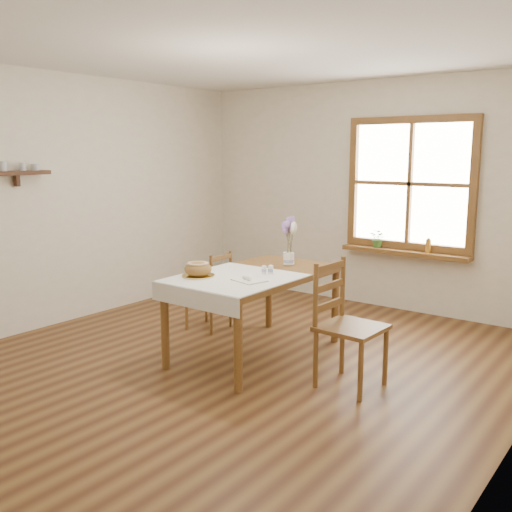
{
  "coord_description": "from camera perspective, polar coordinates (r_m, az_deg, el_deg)",
  "views": [
    {
      "loc": [
        2.95,
        -3.61,
        1.8
      ],
      "look_at": [
        0.0,
        0.3,
        0.9
      ],
      "focal_mm": 40.0,
      "sensor_mm": 36.0,
      "label": 1
    }
  ],
  "objects": [
    {
      "name": "chair_left",
      "position": [
        5.86,
        -4.79,
        -3.43
      ],
      "size": [
        0.41,
        0.39,
        0.8
      ],
      "primitive_type": null,
      "rotation": [
        0.0,
        0.0,
        -1.52
      ],
      "color": "brown",
      "rests_on": "ground"
    },
    {
      "name": "dining_table",
      "position": [
        5.03,
        -0.0,
        -2.63
      ],
      "size": [
        0.9,
        1.6,
        0.75
      ],
      "color": "brown",
      "rests_on": "ground"
    },
    {
      "name": "room_walls",
      "position": [
        4.67,
        -2.25,
        9.26
      ],
      "size": [
        4.6,
        5.1,
        2.65
      ],
      "color": "silver",
      "rests_on": "ground"
    },
    {
      "name": "salt_shaker",
      "position": [
        4.9,
        0.8,
        -1.37
      ],
      "size": [
        0.05,
        0.05,
        0.08
      ],
      "primitive_type": "cylinder",
      "rotation": [
        0.0,
        0.0,
        -0.28
      ],
      "color": "white",
      "rests_on": "table_linen"
    },
    {
      "name": "table_linen",
      "position": [
        4.78,
        -2.2,
        -2.24
      ],
      "size": [
        0.91,
        0.99,
        0.01
      ],
      "primitive_type": "cube",
      "color": "white",
      "rests_on": "dining_table"
    },
    {
      "name": "lavender_bouquet",
      "position": [
        5.3,
        3.31,
        2.07
      ],
      "size": [
        0.18,
        0.18,
        0.34
      ],
      "primitive_type": null,
      "color": "#8462AD",
      "rests_on": "flower_vase"
    },
    {
      "name": "egg_napkin",
      "position": [
        4.65,
        -0.66,
        -2.43
      ],
      "size": [
        0.29,
        0.26,
        0.01
      ],
      "primitive_type": "cube",
      "rotation": [
        0.0,
        0.0,
        -0.25
      ],
      "color": "white",
      "rests_on": "table_linen"
    },
    {
      "name": "window_sill",
      "position": [
        6.59,
        14.63,
        0.36
      ],
      "size": [
        1.46,
        0.2,
        0.05
      ],
      "color": "brown",
      "rests_on": "ground"
    },
    {
      "name": "potted_plant",
      "position": [
        6.7,
        12.13,
        1.55
      ],
      "size": [
        0.25,
        0.26,
        0.16
      ],
      "primitive_type": "imported",
      "rotation": [
        0.0,
        0.0,
        -0.34
      ],
      "color": "#3D6F2C",
      "rests_on": "window_sill"
    },
    {
      "name": "amber_bottle",
      "position": [
        6.48,
        16.85,
        1.03
      ],
      "size": [
        0.07,
        0.07,
        0.16
      ],
      "primitive_type": "cylinder",
      "rotation": [
        0.0,
        0.0,
        0.37
      ],
      "color": "#B07420",
      "rests_on": "window_sill"
    },
    {
      "name": "eggs",
      "position": [
        4.65,
        -0.66,
        -2.12
      ],
      "size": [
        0.23,
        0.21,
        0.04
      ],
      "primitive_type": null,
      "rotation": [
        0.0,
        0.0,
        -0.25
      ],
      "color": "white",
      "rests_on": "egg_napkin"
    },
    {
      "name": "bread_loaf",
      "position": [
        4.82,
        -5.81,
        -1.17
      ],
      "size": [
        0.23,
        0.23,
        0.13
      ],
      "primitive_type": "ellipsoid",
      "color": "olive",
      "rests_on": "bread_plate"
    },
    {
      "name": "pepper_shaker",
      "position": [
        4.89,
        1.47,
        -1.36
      ],
      "size": [
        0.05,
        0.05,
        0.09
      ],
      "primitive_type": "cylinder",
      "rotation": [
        0.0,
        0.0,
        0.06
      ],
      "color": "white",
      "rests_on": "table_linen"
    },
    {
      "name": "ground",
      "position": [
        5.0,
        -2.11,
        -10.7
      ],
      "size": [
        5.0,
        5.0,
        0.0
      ],
      "primitive_type": "plane",
      "color": "brown",
      "rests_on": "ground"
    },
    {
      "name": "bread_plate",
      "position": [
        4.83,
        -5.8,
        -1.99
      ],
      "size": [
        0.27,
        0.27,
        0.01
      ],
      "primitive_type": "cylinder",
      "rotation": [
        0.0,
        0.0,
        -0.01
      ],
      "color": "white",
      "rests_on": "table_linen"
    },
    {
      "name": "chair_right",
      "position": [
        4.45,
        9.55,
        -6.9
      ],
      "size": [
        0.5,
        0.48,
        0.98
      ],
      "primitive_type": null,
      "rotation": [
        0.0,
        0.0,
        1.52
      ],
      "color": "brown",
      "rests_on": "ground"
    },
    {
      "name": "flower_vase",
      "position": [
        5.34,
        3.29,
        -0.34
      ],
      "size": [
        0.11,
        0.11,
        0.11
      ],
      "primitive_type": "cylinder",
      "rotation": [
        0.0,
        0.0,
        -0.02
      ],
      "color": "white",
      "rests_on": "dining_table"
    },
    {
      "name": "wall_shelf",
      "position": [
        5.94,
        -22.66,
        7.76
      ],
      "size": [
        0.16,
        0.6,
        0.24
      ],
      "color": "#472717",
      "rests_on": "ground"
    },
    {
      "name": "window",
      "position": [
        6.57,
        15.16,
        6.99
      ],
      "size": [
        1.46,
        0.08,
        1.46
      ],
      "color": "brown",
      "rests_on": "ground"
    }
  ]
}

